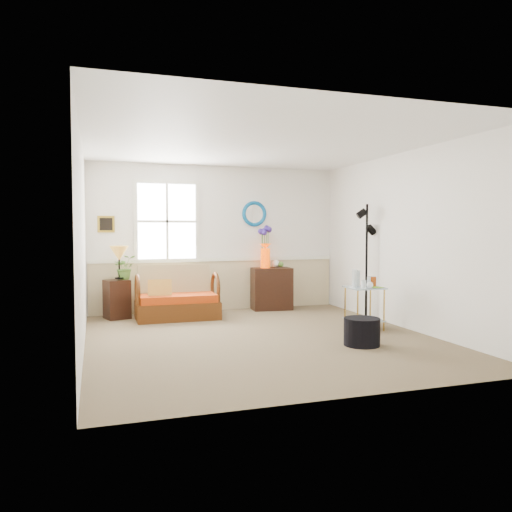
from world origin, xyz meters
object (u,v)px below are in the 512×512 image
object	(u,v)px
side_table	(364,308)
ottoman	(362,332)
lamp_stand	(117,299)
floor_lamp	(366,262)
loveseat	(177,292)
cabinet	(271,289)

from	to	relation	value
side_table	ottoman	size ratio (longest dim) A/B	1.37
lamp_stand	floor_lamp	bearing A→B (deg)	-18.73
loveseat	lamp_stand	xyz separation A→B (m)	(-0.94, 0.32, -0.11)
ottoman	lamp_stand	bearing A→B (deg)	134.18
loveseat	ottoman	xyz separation A→B (m)	(1.91, -2.62, -0.26)
floor_lamp	ottoman	world-z (taller)	floor_lamp
lamp_stand	ottoman	bearing A→B (deg)	-45.82
loveseat	floor_lamp	distance (m)	3.12
loveseat	floor_lamp	xyz separation A→B (m)	(2.92, -0.99, 0.50)
loveseat	cabinet	world-z (taller)	loveseat
side_table	floor_lamp	bearing A→B (deg)	57.82
cabinet	floor_lamp	xyz separation A→B (m)	(1.13, -1.43, 0.55)
loveseat	cabinet	distance (m)	1.85
cabinet	floor_lamp	distance (m)	1.90
loveseat	floor_lamp	bearing A→B (deg)	-18.51
cabinet	ottoman	xyz separation A→B (m)	(0.12, -3.05, -0.21)
lamp_stand	side_table	xyz separation A→B (m)	(3.41, -2.02, -0.01)
side_table	ottoman	world-z (taller)	side_table
cabinet	ottoman	bearing A→B (deg)	-82.56
loveseat	side_table	bearing A→B (deg)	-34.36
cabinet	ottoman	size ratio (longest dim) A/B	1.68
ottoman	cabinet	bearing A→B (deg)	92.20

